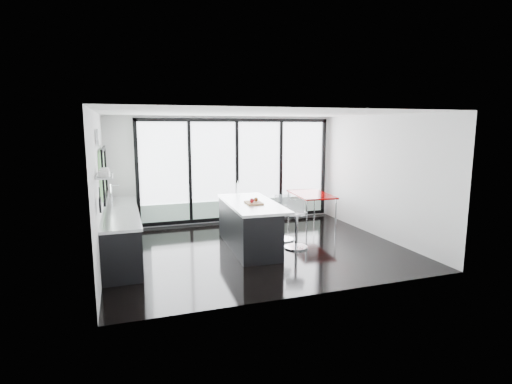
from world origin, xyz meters
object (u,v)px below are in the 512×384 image
object	(u,v)px
bar_stool_far	(283,223)
island	(248,225)
bar_stool_near	(296,230)
red_table	(311,209)

from	to	relation	value
bar_stool_far	island	bearing A→B (deg)	-145.12
island	bar_stool_near	size ratio (longest dim) A/B	3.09
island	bar_stool_near	distance (m)	1.02
bar_stool_far	red_table	world-z (taller)	red_table
island	red_table	bearing A→B (deg)	33.02
island	bar_stool_near	xyz separation A→B (m)	(0.94, -0.39, -0.10)
bar_stool_near	bar_stool_far	size ratio (longest dim) A/B	1.00
island	bar_stool_far	bearing A→B (deg)	16.16
island	red_table	size ratio (longest dim) A/B	1.60
bar_stool_far	red_table	distance (m)	1.72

